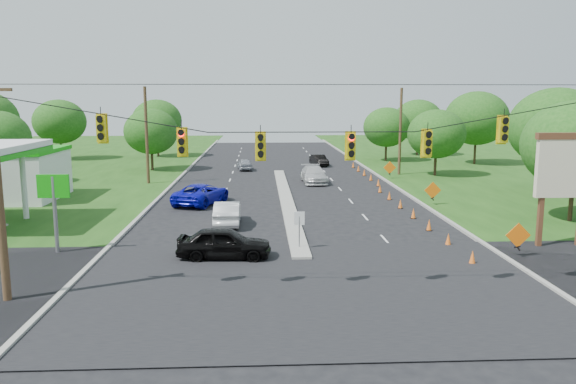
{
  "coord_description": "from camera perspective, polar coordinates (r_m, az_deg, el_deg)",
  "views": [
    {
      "loc": [
        -2.02,
        -22.6,
        7.85
      ],
      "look_at": [
        -0.5,
        7.82,
        2.8
      ],
      "focal_mm": 35.0,
      "sensor_mm": 36.0,
      "label": 1
    }
  ],
  "objects": [
    {
      "name": "cone_10",
      "position": [
        62.0,
        7.17,
        2.4
      ],
      "size": [
        0.32,
        0.32,
        0.7
      ],
      "primitive_type": "cone",
      "color": "orange",
      "rests_on": "ground"
    },
    {
      "name": "tree_6",
      "position": [
        78.9,
        -13.16,
        7.08
      ],
      "size": [
        6.72,
        6.72,
        7.84
      ],
      "color": "black",
      "rests_on": "ground"
    },
    {
      "name": "curb_left",
      "position": [
        53.79,
        -11.47,
        0.84
      ],
      "size": [
        0.25,
        110.0,
        0.16
      ],
      "primitive_type": "cube",
      "color": "gray",
      "rests_on": "ground"
    },
    {
      "name": "tree_10",
      "position": [
        71.53,
        18.62,
        7.11
      ],
      "size": [
        7.56,
        7.56,
        8.82
      ],
      "color": "black",
      "rests_on": "ground"
    },
    {
      "name": "median",
      "position": [
        44.34,
        -0.2,
        -0.78
      ],
      "size": [
        1.0,
        34.0,
        0.18
      ],
      "primitive_type": "cube",
      "color": "gray",
      "rests_on": "ground"
    },
    {
      "name": "tree_4",
      "position": [
        79.04,
        -22.2,
        6.63
      ],
      "size": [
        6.72,
        6.72,
        7.84
      ],
      "color": "black",
      "rests_on": "ground"
    },
    {
      "name": "cone_3",
      "position": [
        38.24,
        12.62,
        -2.12
      ],
      "size": [
        0.32,
        0.32,
        0.7
      ],
      "primitive_type": "cone",
      "color": "orange",
      "rests_on": "ground"
    },
    {
      "name": "cone_9",
      "position": [
        58.58,
        7.76,
        1.98
      ],
      "size": [
        0.32,
        0.32,
        0.7
      ],
      "primitive_type": "cone",
      "color": "orange",
      "rests_on": "ground"
    },
    {
      "name": "tree_12",
      "position": [
        72.48,
        9.98,
        6.5
      ],
      "size": [
        5.88,
        5.88,
        6.86
      ],
      "color": "black",
      "rests_on": "ground"
    },
    {
      "name": "tree_9",
      "position": [
        59.5,
        14.85,
        5.72
      ],
      "size": [
        5.88,
        5.88,
        6.86
      ],
      "color": "black",
      "rests_on": "ground"
    },
    {
      "name": "curb_right",
      "position": [
        54.54,
        10.01,
        1.0
      ],
      "size": [
        0.25,
        110.0,
        0.16
      ],
      "primitive_type": "cube",
      "color": "gray",
      "rests_on": "ground"
    },
    {
      "name": "cone_7",
      "position": [
        51.79,
        9.17,
        0.97
      ],
      "size": [
        0.32,
        0.32,
        0.7
      ],
      "primitive_type": "cone",
      "color": "orange",
      "rests_on": "ground"
    },
    {
      "name": "cone_1",
      "position": [
        31.72,
        15.97,
        -4.63
      ],
      "size": [
        0.32,
        0.32,
        0.7
      ],
      "primitive_type": "cone",
      "color": "orange",
      "rests_on": "ground"
    },
    {
      "name": "work_sign_1",
      "position": [
        43.11,
        14.48,
        0.1
      ],
      "size": [
        1.27,
        0.58,
        1.37
      ],
      "color": "black",
      "rests_on": "ground"
    },
    {
      "name": "tree_5",
      "position": [
        63.83,
        -13.75,
        6.0
      ],
      "size": [
        5.88,
        5.88,
        6.86
      ],
      "color": "black",
      "rests_on": "ground"
    },
    {
      "name": "cone_11",
      "position": [
        65.42,
        6.64,
        2.77
      ],
      "size": [
        0.32,
        0.32,
        0.7
      ],
      "primitive_type": "cone",
      "color": "orange",
      "rests_on": "ground"
    },
    {
      "name": "tree_11",
      "position": [
        80.71,
        13.08,
        7.13
      ],
      "size": [
        6.72,
        6.72,
        7.84
      ],
      "color": "black",
      "rests_on": "ground"
    },
    {
      "name": "silver_car_oncoming",
      "position": [
        63.06,
        -4.41,
        2.83
      ],
      "size": [
        1.95,
        3.9,
        1.28
      ],
      "primitive_type": "imported",
      "rotation": [
        0.0,
        0.0,
        3.26
      ],
      "color": "gray",
      "rests_on": "ground"
    },
    {
      "name": "ground",
      "position": [
        24.01,
        2.16,
        -9.68
      ],
      "size": [
        160.0,
        160.0,
        0.0
      ],
      "primitive_type": "plane",
      "color": "black",
      "rests_on": "ground"
    },
    {
      "name": "cone_4",
      "position": [
        41.56,
        11.35,
        -1.16
      ],
      "size": [
        0.32,
        0.32,
        0.7
      ],
      "primitive_type": "cone",
      "color": "orange",
      "rests_on": "ground"
    },
    {
      "name": "silver_car_far",
      "position": [
        53.2,
        2.63,
        1.78
      ],
      "size": [
        2.41,
        5.48,
        1.57
      ],
      "primitive_type": "imported",
      "rotation": [
        0.0,
        0.0,
        0.04
      ],
      "color": "#B9B9BA",
      "rests_on": "ground"
    },
    {
      "name": "blue_pickup",
      "position": [
        42.87,
        -8.78,
        -0.18
      ],
      "size": [
        4.42,
        6.21,
        1.57
      ],
      "primitive_type": "imported",
      "rotation": [
        0.0,
        0.0,
        2.78
      ],
      "color": "#0B0CB2",
      "rests_on": "ground"
    },
    {
      "name": "signal_span",
      "position": [
        21.88,
        2.33,
        1.84
      ],
      "size": [
        25.6,
        0.32,
        9.0
      ],
      "color": "#422D1C",
      "rests_on": "ground"
    },
    {
      "name": "black_sedan",
      "position": [
        28.14,
        -6.49,
        -5.17
      ],
      "size": [
        4.74,
        2.13,
        1.58
      ],
      "primitive_type": "imported",
      "rotation": [
        0.0,
        0.0,
        1.51
      ],
      "color": "black",
      "rests_on": "ground"
    },
    {
      "name": "pylon_sign",
      "position": [
        33.33,
        26.53,
        1.79
      ],
      "size": [
        5.9,
        2.3,
        6.12
      ],
      "color": "#59331E",
      "rests_on": "ground"
    },
    {
      "name": "tree_8",
      "position": [
        50.7,
        25.57,
        5.94
      ],
      "size": [
        7.56,
        7.56,
        8.82
      ],
      "color": "black",
      "rests_on": "ground"
    },
    {
      "name": "cone_8",
      "position": [
        55.18,
        8.42,
        1.51
      ],
      "size": [
        0.32,
        0.32,
        0.7
      ],
      "primitive_type": "cone",
      "color": "orange",
      "rests_on": "ground"
    },
    {
      "name": "cross_street",
      "position": [
        24.01,
        2.16,
        -9.68
      ],
      "size": [
        160.0,
        14.0,
        0.02
      ],
      "primitive_type": "cube",
      "color": "black",
      "rests_on": "ground"
    },
    {
      "name": "white_sedan",
      "position": [
        35.69,
        -6.18,
        -2.12
      ],
      "size": [
        1.63,
        4.54,
        1.49
      ],
      "primitive_type": "imported",
      "rotation": [
        0.0,
        0.0,
        3.15
      ],
      "color": "silver",
      "rests_on": "ground"
    },
    {
      "name": "dark_car_receding",
      "position": [
        66.92,
        3.16,
        3.24
      ],
      "size": [
        2.08,
        4.2,
        1.33
      ],
      "primitive_type": "imported",
      "rotation": [
        0.0,
        0.0,
        0.17
      ],
      "color": "black",
      "rests_on": "ground"
    },
    {
      "name": "cone_2",
      "position": [
        34.96,
        14.14,
        -3.26
      ],
      "size": [
        0.32,
        0.32,
        0.7
      ],
      "primitive_type": "cone",
      "color": "orange",
      "rests_on": "ground"
    },
    {
      "name": "tree_7",
      "position": [
        40.07,
        27.2,
        4.24
      ],
      "size": [
        6.72,
        6.72,
        7.84
      ],
      "color": "black",
      "rests_on": "ground"
    },
    {
      "name": "cone_5",
      "position": [
        44.91,
        10.27,
        -0.35
      ],
      "size": [
        0.32,
        0.32,
        0.7
      ],
      "primitive_type": "cone",
      "color": "orange",
      "rests_on": "ground"
    },
    {
      "name": "work_sign_2",
      "position": [
        56.49,
        10.29,
        2.4
      ],
      "size": [
        1.27,
        0.58,
        1.37
      ],
      "color": "black",
      "rests_on": "ground"
    },
    {
      "name": "cone_6",
      "position": [
        48.28,
        9.33,
        0.36
      ],
      "size": [
        0.32,
        0.32,
        0.7
      ],
      "primitive_type": "cone",
      "color": "orange",
      "rests_on": "ground"
    },
    {
      "name": "cone_0",
      "position": [
        28.54,
        18.23,
        -6.3
      ],
      "size": [
        0.32,
        0.32,
        0.7
      ],
      "primitive_type": "cone",
      "color": "orange",
      "rests_on": "ground"
    },
    {
      "name": "work_sign_0",
      "position": [
        30.29,
        22.33,
        -4.2
      ],
      "size": [
        1.27,
        0.58,
        1.37
      ],
      "color": "black",
      "rests_on": "ground"
    },
    {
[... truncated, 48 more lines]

